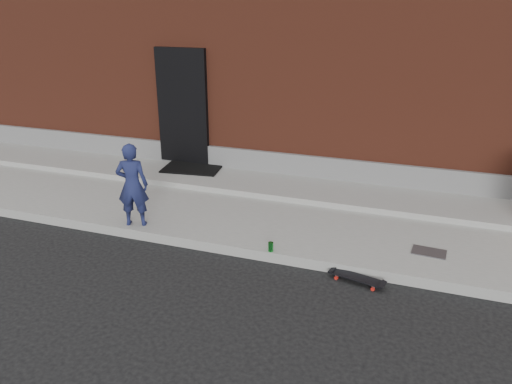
% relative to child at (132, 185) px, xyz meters
% --- Properties ---
extents(ground, '(80.00, 80.00, 0.00)m').
position_rel_child_xyz_m(ground, '(2.07, -0.20, -0.79)').
color(ground, black).
rests_on(ground, ground).
extents(sidewalk, '(20.00, 3.00, 0.15)m').
position_rel_child_xyz_m(sidewalk, '(2.07, 1.30, -0.72)').
color(sidewalk, gray).
rests_on(sidewalk, ground).
extents(apron, '(20.00, 1.20, 0.10)m').
position_rel_child_xyz_m(apron, '(2.07, 2.20, -0.59)').
color(apron, gray).
rests_on(apron, sidewalk).
extents(building, '(20.00, 8.10, 5.00)m').
position_rel_child_xyz_m(building, '(2.06, 6.79, 1.70)').
color(building, '#5F281A').
rests_on(building, ground).
extents(child, '(0.54, 0.44, 1.29)m').
position_rel_child_xyz_m(child, '(0.00, 0.00, 0.00)').
color(child, '#1A1F49').
rests_on(child, sidewalk).
extents(skateboard, '(0.73, 0.34, 0.08)m').
position_rel_child_xyz_m(skateboard, '(3.43, -0.32, -0.73)').
color(skateboard, red).
rests_on(skateboard, ground).
extents(soda_can, '(0.07, 0.07, 0.13)m').
position_rel_child_xyz_m(soda_can, '(2.22, -0.15, -0.58)').
color(soda_can, '#1B8B2C').
rests_on(soda_can, sidewalk).
extents(doormat, '(1.21, 1.03, 0.03)m').
position_rel_child_xyz_m(doormat, '(-0.23, 2.50, -0.53)').
color(doormat, black).
rests_on(doormat, apron).
extents(utility_plate, '(0.47, 0.32, 0.01)m').
position_rel_child_xyz_m(utility_plate, '(4.28, 0.53, -0.64)').
color(utility_plate, '#505055').
rests_on(utility_plate, sidewalk).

